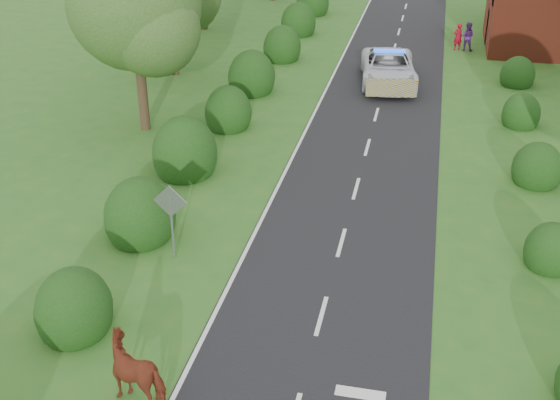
% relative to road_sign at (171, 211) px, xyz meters
% --- Properties ---
extents(ground, '(120.00, 120.00, 0.00)m').
position_rel_road_sign_xyz_m(ground, '(5.00, -2.00, -1.65)').
color(ground, '#2C6522').
extents(road, '(6.00, 70.00, 0.02)m').
position_rel_road_sign_xyz_m(road, '(5.00, 13.00, -1.64)').
color(road, black).
rests_on(road, ground).
extents(road_markings, '(4.96, 70.00, 0.01)m').
position_rel_road_sign_xyz_m(road_markings, '(3.40, 10.93, -1.63)').
color(road_markings, white).
rests_on(road_markings, road).
extents(hedgerow_left, '(2.75, 50.41, 3.00)m').
position_rel_road_sign_xyz_m(hedgerow_left, '(-1.51, 9.69, -0.91)').
color(hedgerow_left, black).
rests_on(hedgerow_left, ground).
extents(hedgerow_right, '(2.10, 45.78, 2.10)m').
position_rel_road_sign_xyz_m(hedgerow_right, '(11.60, 9.21, -1.10)').
color(hedgerow_right, black).
rests_on(hedgerow_right, ground).
extents(tree_left_a, '(5.74, 5.60, 8.38)m').
position_rel_road_sign_xyz_m(tree_left_a, '(-4.75, 9.86, 3.69)').
color(tree_left_a, '#332316').
rests_on(tree_left_a, ground).
extents(road_sign, '(1.06, 0.08, 2.53)m').
position_rel_road_sign_xyz_m(road_sign, '(0.00, 0.00, 0.00)').
color(road_sign, gray).
rests_on(road_sign, ground).
extents(cow, '(2.13, 1.42, 1.39)m').
position_rel_road_sign_xyz_m(cow, '(1.37, -5.94, -0.96)').
color(cow, maroon).
rests_on(cow, ground).
extents(police_van, '(3.55, 6.37, 1.82)m').
position_rel_road_sign_xyz_m(police_van, '(5.13, 18.87, -0.82)').
color(police_van, silver).
rests_on(police_van, ground).
extents(pedestrian_red, '(0.71, 0.63, 1.63)m').
position_rel_road_sign_xyz_m(pedestrian_red, '(8.75, 26.36, -0.84)').
color(pedestrian_red, '#A4081D').
rests_on(pedestrian_red, ground).
extents(pedestrian_purple, '(0.93, 0.77, 1.73)m').
position_rel_road_sign_xyz_m(pedestrian_purple, '(9.30, 26.33, -0.79)').
color(pedestrian_purple, '#441D5C').
rests_on(pedestrian_purple, ground).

